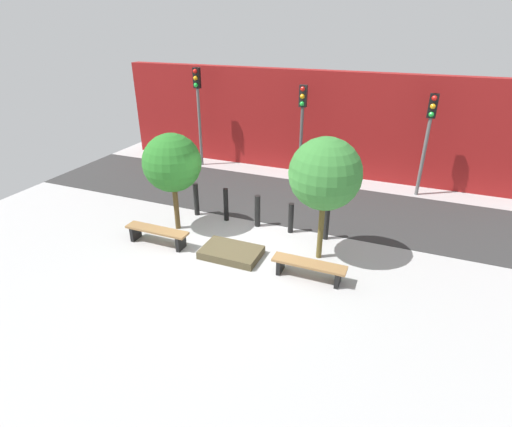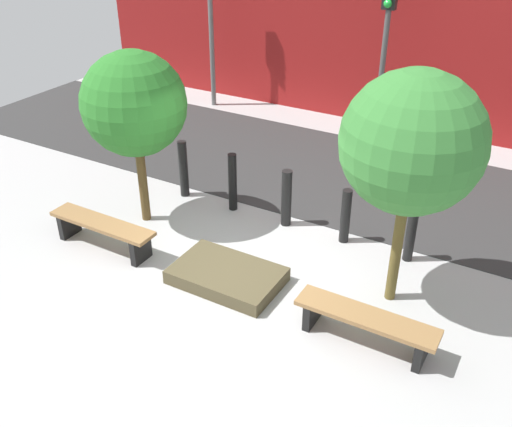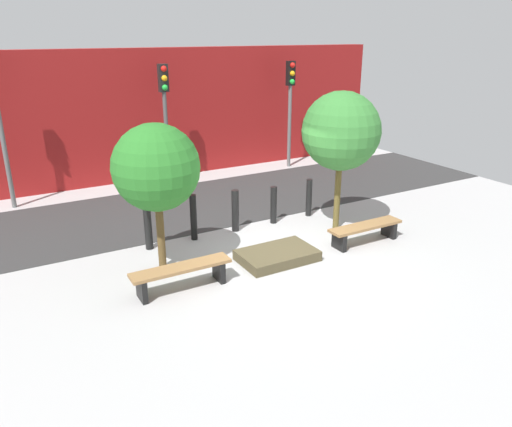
% 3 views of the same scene
% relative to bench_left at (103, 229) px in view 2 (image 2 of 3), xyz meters
% --- Properties ---
extents(ground_plane, '(18.00, 18.00, 0.00)m').
position_rel_bench_left_xyz_m(ground_plane, '(2.16, 0.26, -0.34)').
color(ground_plane, '#A4A4A4').
extents(road_strip, '(18.00, 3.85, 0.01)m').
position_rel_bench_left_xyz_m(road_strip, '(2.16, 4.23, -0.33)').
color(road_strip, '#2F2F2F').
rests_on(road_strip, ground).
extents(building_facade, '(16.20, 0.50, 3.96)m').
position_rel_bench_left_xyz_m(building_facade, '(2.16, 7.53, 1.64)').
color(building_facade, maroon).
rests_on(building_facade, ground).
extents(bench_left, '(1.85, 0.39, 0.47)m').
position_rel_bench_left_xyz_m(bench_left, '(0.00, 0.00, 0.00)').
color(bench_left, black).
rests_on(bench_left, ground).
extents(bench_right, '(1.79, 0.41, 0.43)m').
position_rel_bench_left_xyz_m(bench_right, '(4.31, 0.00, -0.03)').
color(bench_right, black).
rests_on(bench_right, ground).
extents(planter_bed, '(1.55, 0.99, 0.21)m').
position_rel_bench_left_xyz_m(planter_bed, '(2.16, 0.20, -0.23)').
color(planter_bed, '#4C432C').
rests_on(planter_bed, ground).
extents(tree_behind_left_bench, '(1.65, 1.65, 2.88)m').
position_rel_bench_left_xyz_m(tree_behind_left_bench, '(0.00, 1.02, 1.70)').
color(tree_behind_left_bench, brown).
rests_on(tree_behind_left_bench, ground).
extents(tree_behind_right_bench, '(1.77, 1.77, 3.21)m').
position_rel_bench_left_xyz_m(tree_behind_right_bench, '(4.31, 1.02, 1.98)').
color(tree_behind_right_bench, brown).
rests_on(tree_behind_right_bench, ground).
extents(bollard_far_left, '(0.16, 0.16, 1.06)m').
position_rel_bench_left_xyz_m(bollard_far_left, '(0.07, 2.05, 0.19)').
color(bollard_far_left, black).
rests_on(bollard_far_left, ground).
extents(bollard_left, '(0.15, 0.15, 1.05)m').
position_rel_bench_left_xyz_m(bollard_left, '(1.11, 2.05, 0.19)').
color(bollard_left, black).
rests_on(bollard_left, ground).
extents(bollard_center, '(0.17, 0.17, 1.00)m').
position_rel_bench_left_xyz_m(bollard_center, '(2.16, 2.05, 0.16)').
color(bollard_center, black).
rests_on(bollard_center, ground).
extents(bollard_right, '(0.16, 0.16, 0.92)m').
position_rel_bench_left_xyz_m(bollard_right, '(3.20, 2.05, 0.12)').
color(bollard_right, black).
rests_on(bollard_right, ground).
extents(bollard_far_right, '(0.15, 0.15, 0.96)m').
position_rel_bench_left_xyz_m(bollard_far_right, '(4.25, 2.05, 0.14)').
color(bollard_far_right, black).
rests_on(bollard_far_right, ground).
extents(traffic_light_mid_west, '(0.28, 0.27, 3.55)m').
position_rel_bench_left_xyz_m(traffic_light_mid_west, '(2.16, 6.43, 2.12)').
color(traffic_light_mid_west, '#4D4D4D').
rests_on(traffic_light_mid_west, ground).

